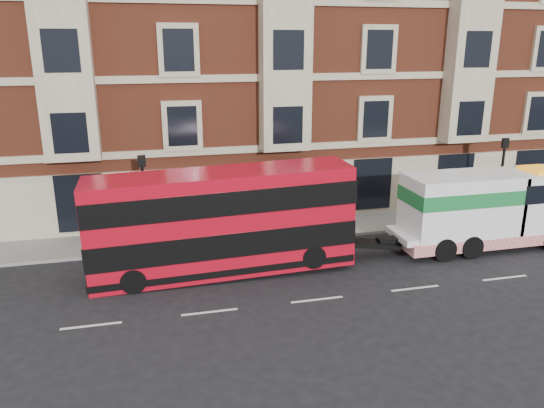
# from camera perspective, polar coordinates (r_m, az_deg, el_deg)

# --- Properties ---
(ground) EXTENTS (120.00, 120.00, 0.00)m
(ground) POSITION_cam_1_polar(r_m,az_deg,el_deg) (20.05, 4.86, -10.22)
(ground) COLOR black
(ground) RESTS_ON ground
(sidewalk) EXTENTS (90.00, 3.00, 0.15)m
(sidewalk) POSITION_cam_1_polar(r_m,az_deg,el_deg) (26.64, -0.22, -2.91)
(sidewalk) COLOR slate
(sidewalk) RESTS_ON ground
(victorian_terrace) EXTENTS (45.00, 12.00, 20.40)m
(victorian_terrace) POSITION_cam_1_polar(r_m,az_deg,el_deg) (32.49, -2.59, 18.61)
(victorian_terrace) COLOR brown
(victorian_terrace) RESTS_ON ground
(lamp_post_west) EXTENTS (0.35, 0.15, 4.35)m
(lamp_post_west) POSITION_cam_1_polar(r_m,az_deg,el_deg) (23.95, -13.59, 0.84)
(lamp_post_west) COLOR black
(lamp_post_west) RESTS_ON sidewalk
(lamp_post_east) EXTENTS (0.35, 0.15, 4.35)m
(lamp_post_east) POSITION_cam_1_polar(r_m,az_deg,el_deg) (29.86, 23.45, 3.07)
(lamp_post_east) COLOR black
(lamp_post_east) RESTS_ON sidewalk
(double_decker_bus) EXTENTS (10.61, 2.43, 4.29)m
(double_decker_bus) POSITION_cam_1_polar(r_m,az_deg,el_deg) (21.46, -5.44, -1.77)
(double_decker_bus) COLOR #B90A1C
(double_decker_bus) RESTS_ON ground
(tow_truck) EXTENTS (8.49, 2.51, 3.54)m
(tow_truck) POSITION_cam_1_polar(r_m,az_deg,el_deg) (26.06, 21.80, -0.45)
(tow_truck) COLOR white
(tow_truck) RESTS_ON ground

